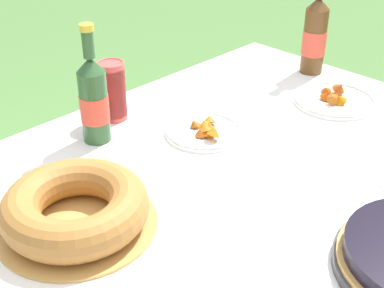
{
  "coord_description": "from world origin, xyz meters",
  "views": [
    {
      "loc": [
        -0.72,
        -0.58,
        1.41
      ],
      "look_at": [
        0.03,
        0.17,
        0.78
      ],
      "focal_mm": 50.0,
      "sensor_mm": 36.0,
      "label": 1
    }
  ],
  "objects_px": {
    "snack_plate_near": "(334,99)",
    "snack_plate_far": "(204,130)",
    "cider_bottle_green": "(94,99)",
    "cup_stack": "(112,91)",
    "cider_bottle_amber": "(315,36)",
    "bundt_cake": "(76,208)"
  },
  "relations": [
    {
      "from": "snack_plate_near",
      "to": "snack_plate_far",
      "type": "xyz_separation_m",
      "value": [
        -0.4,
        0.14,
        0.0
      ]
    },
    {
      "from": "cider_bottle_green",
      "to": "snack_plate_far",
      "type": "distance_m",
      "value": 0.29
    },
    {
      "from": "cup_stack",
      "to": "snack_plate_far",
      "type": "height_order",
      "value": "cup_stack"
    },
    {
      "from": "cider_bottle_amber",
      "to": "snack_plate_near",
      "type": "distance_m",
      "value": 0.26
    },
    {
      "from": "cup_stack",
      "to": "snack_plate_near",
      "type": "height_order",
      "value": "cup_stack"
    },
    {
      "from": "cider_bottle_green",
      "to": "cider_bottle_amber",
      "type": "distance_m",
      "value": 0.77
    },
    {
      "from": "cup_stack",
      "to": "bundt_cake",
      "type": "bearing_deg",
      "value": -137.19
    },
    {
      "from": "cider_bottle_amber",
      "to": "cider_bottle_green",
      "type": "bearing_deg",
      "value": 169.95
    },
    {
      "from": "snack_plate_near",
      "to": "snack_plate_far",
      "type": "bearing_deg",
      "value": 160.98
    },
    {
      "from": "snack_plate_far",
      "to": "snack_plate_near",
      "type": "bearing_deg",
      "value": -19.02
    },
    {
      "from": "cup_stack",
      "to": "cider_bottle_amber",
      "type": "relative_size",
      "value": 0.5
    },
    {
      "from": "snack_plate_far",
      "to": "bundt_cake",
      "type": "bearing_deg",
      "value": -170.36
    },
    {
      "from": "cup_stack",
      "to": "cider_bottle_green",
      "type": "distance_m",
      "value": 0.12
    },
    {
      "from": "cider_bottle_green",
      "to": "snack_plate_near",
      "type": "distance_m",
      "value": 0.69
    },
    {
      "from": "cider_bottle_amber",
      "to": "snack_plate_near",
      "type": "xyz_separation_m",
      "value": [
        -0.15,
        -0.18,
        -0.11
      ]
    },
    {
      "from": "cider_bottle_green",
      "to": "snack_plate_far",
      "type": "relative_size",
      "value": 1.5
    },
    {
      "from": "bundt_cake",
      "to": "snack_plate_near",
      "type": "bearing_deg",
      "value": -4.18
    },
    {
      "from": "cup_stack",
      "to": "cider_bottle_green",
      "type": "bearing_deg",
      "value": -148.86
    },
    {
      "from": "snack_plate_near",
      "to": "snack_plate_far",
      "type": "relative_size",
      "value": 1.16
    },
    {
      "from": "snack_plate_near",
      "to": "cider_bottle_amber",
      "type": "bearing_deg",
      "value": 50.47
    },
    {
      "from": "cider_bottle_amber",
      "to": "cup_stack",
      "type": "bearing_deg",
      "value": 163.3
    },
    {
      "from": "cider_bottle_amber",
      "to": "snack_plate_far",
      "type": "xyz_separation_m",
      "value": [
        -0.55,
        -0.04,
        -0.11
      ]
    }
  ]
}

